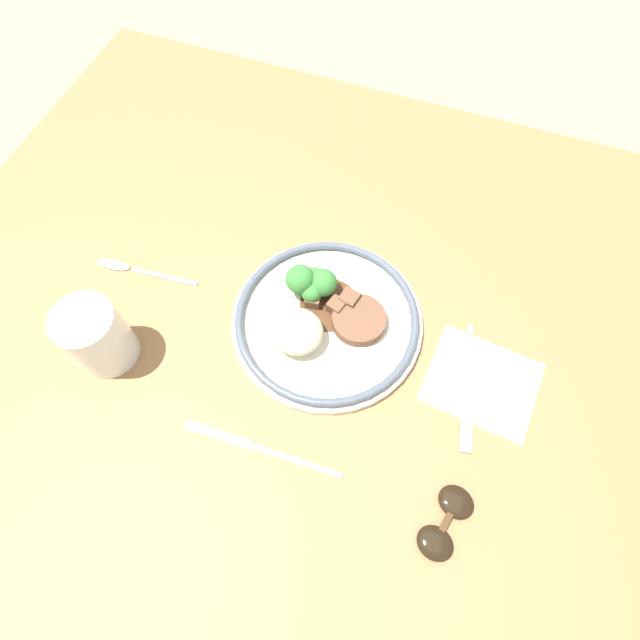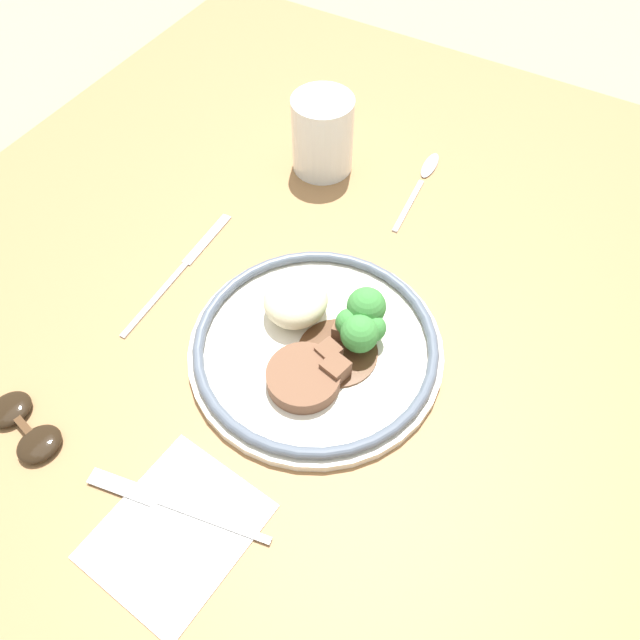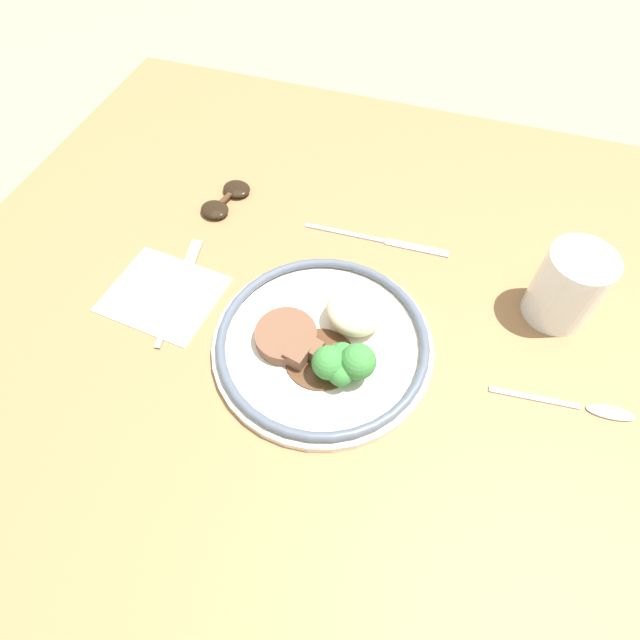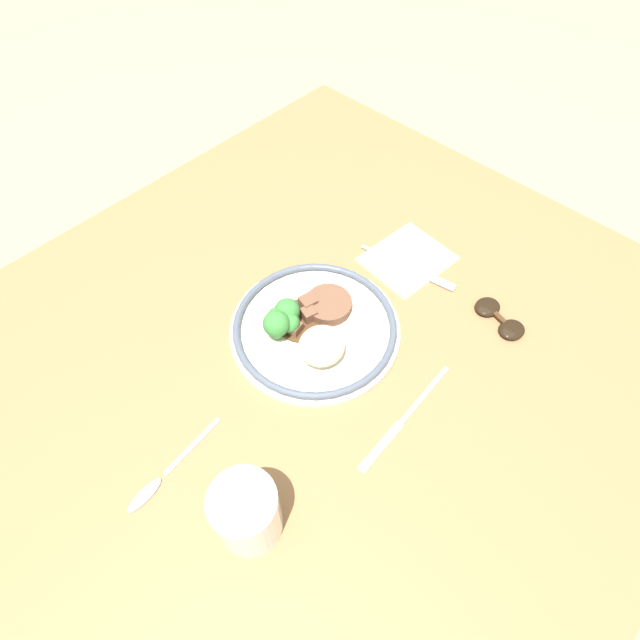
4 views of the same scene
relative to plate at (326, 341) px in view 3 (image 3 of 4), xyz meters
name	(u,v)px [view 3 (image 3 of 4)]	position (x,y,z in m)	size (l,w,h in m)	color
ground_plane	(355,350)	(0.03, 0.03, -0.05)	(8.00, 8.00, 0.00)	#998466
dining_table	(356,344)	(0.03, 0.03, -0.03)	(1.21, 1.07, 0.03)	olive
napkin	(163,294)	(-0.24, 0.01, -0.02)	(0.16, 0.14, 0.00)	white
plate	(326,341)	(0.00, 0.00, 0.00)	(0.28, 0.28, 0.07)	silver
juice_glass	(566,290)	(0.27, 0.15, 0.03)	(0.08, 0.08, 0.11)	orange
fork	(183,279)	(-0.22, 0.04, -0.01)	(0.04, 0.19, 0.00)	#ADADB2
knife	(381,241)	(0.02, 0.20, -0.02)	(0.22, 0.02, 0.00)	#ADADB2
spoon	(591,409)	(0.32, 0.02, -0.02)	(0.17, 0.03, 0.01)	#ADADB2
sunglasses	(226,199)	(-0.23, 0.21, -0.01)	(0.07, 0.10, 0.01)	black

